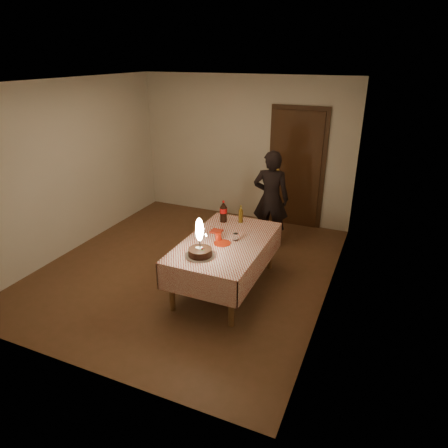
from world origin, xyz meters
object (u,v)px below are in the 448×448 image
at_px(red_cup, 218,237).
at_px(red_plate, 222,243).
at_px(birthday_cake, 200,247).
at_px(clear_cup, 236,237).
at_px(dining_table, 226,248).
at_px(cola_bottle, 223,212).
at_px(amber_bottle_left, 241,215).
at_px(photographer, 271,199).

bearing_deg(red_cup, red_plate, -39.78).
bearing_deg(red_plate, birthday_cake, -105.14).
height_order(red_cup, clear_cup, red_cup).
relative_size(dining_table, red_cup, 17.20).
xyz_separation_m(red_plate, cola_bottle, (-0.27, 0.67, 0.15)).
distance_m(birthday_cake, clear_cup, 0.62).
bearing_deg(cola_bottle, dining_table, -64.21).
bearing_deg(amber_bottle_left, red_plate, -87.31).
xyz_separation_m(red_cup, photographer, (0.23, 1.54, 0.05)).
relative_size(dining_table, red_plate, 7.82).
distance_m(clear_cup, cola_bottle, 0.64).
bearing_deg(red_cup, amber_bottle_left, 85.77).
distance_m(cola_bottle, photographer, 1.03).
xyz_separation_m(clear_cup, cola_bottle, (-0.39, 0.50, 0.11)).
xyz_separation_m(dining_table, red_cup, (-0.09, -0.01, 0.14)).
relative_size(birthday_cake, amber_bottle_left, 1.91).
bearing_deg(dining_table, red_cup, -172.31).
bearing_deg(photographer, red_cup, -98.35).
relative_size(red_plate, red_cup, 2.20).
distance_m(birthday_cake, cola_bottle, 1.09).
distance_m(red_cup, amber_bottle_left, 0.68).
height_order(clear_cup, photographer, photographer).
relative_size(red_cup, cola_bottle, 0.31).
height_order(dining_table, red_cup, red_cup).
xyz_separation_m(dining_table, clear_cup, (0.11, 0.08, 0.14)).
height_order(red_plate, clear_cup, clear_cup).
bearing_deg(clear_cup, red_plate, -125.33).
xyz_separation_m(amber_bottle_left, photographer, (0.18, 0.87, -0.02)).
xyz_separation_m(red_plate, clear_cup, (0.12, 0.17, 0.04)).
bearing_deg(clear_cup, amber_bottle_left, 104.84).
height_order(dining_table, amber_bottle_left, amber_bottle_left).
bearing_deg(photographer, clear_cup, -90.97).
bearing_deg(birthday_cake, photographer, 82.88).
bearing_deg(clear_cup, red_cup, -154.70).
bearing_deg(clear_cup, birthday_cake, -111.65).
distance_m(dining_table, red_cup, 0.17).
xyz_separation_m(dining_table, photographer, (0.13, 1.53, 0.19)).
bearing_deg(red_plate, photographer, 84.97).
distance_m(amber_bottle_left, photographer, 0.89).
bearing_deg(red_plate, dining_table, 82.97).
height_order(cola_bottle, amber_bottle_left, cola_bottle).
bearing_deg(photographer, amber_bottle_left, -101.46).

